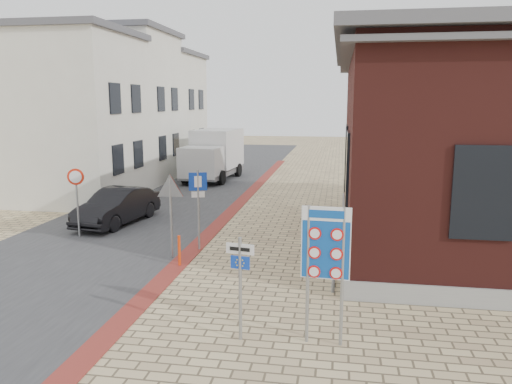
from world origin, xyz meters
The scene contains 15 objects.
ground centered at (0.00, 0.00, 0.00)m, with size 120.00×120.00×0.00m, color tan.
road_strip centered at (-5.50, 15.00, 0.01)m, with size 7.00×60.00×0.02m, color #38383A.
curb_strip centered at (-2.00, 10.00, 0.01)m, with size 0.60×40.00×0.02m, color maroon.
townhouse_near centered at (-10.99, 12.00, 4.17)m, with size 7.40×6.40×8.30m.
townhouse_mid centered at (-10.99, 18.00, 4.57)m, with size 7.40×6.40×9.10m.
townhouse_far centered at (-10.99, 24.00, 4.17)m, with size 7.40×6.40×8.30m.
bike_rack centered at (2.65, 2.20, 0.26)m, with size 0.08×1.80×0.60m.
sedan centered at (-6.04, 7.46, 0.71)m, with size 1.51×4.32×1.42m, color black.
box_truck centered at (-5.08, 19.36, 1.61)m, with size 2.91×6.12×3.11m.
border_sign centered at (2.50, -1.39, 2.05)m, with size 0.98×0.11×2.86m.
essen_sign centered at (0.80, -1.50, 1.43)m, with size 0.59×0.13×2.19m.
parking_sign centered at (-1.80, 4.50, 1.84)m, with size 0.57×0.23×2.68m.
yield_sign centered at (-2.40, 3.50, 2.00)m, with size 0.92×0.18×2.61m.
speed_sign centered at (-6.54, 5.31, 1.70)m, with size 0.58×0.18×2.52m.
bollard centered at (-1.92, 2.80, 0.47)m, with size 0.08×0.08×0.94m, color red.
Camera 1 is at (2.71, -10.96, 4.87)m, focal length 35.00 mm.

